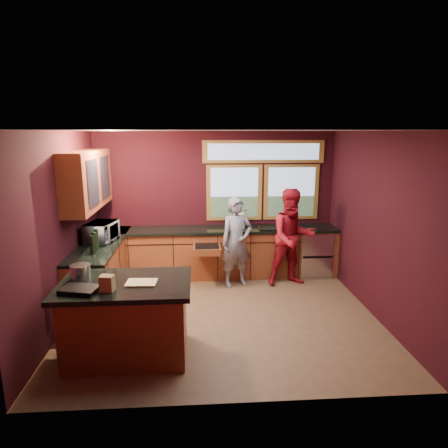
{
  "coord_description": "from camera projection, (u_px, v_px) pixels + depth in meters",
  "views": [
    {
      "loc": [
        -0.36,
        -5.51,
        2.68
      ],
      "look_at": [
        0.04,
        0.4,
        1.31
      ],
      "focal_mm": 32.0,
      "sensor_mm": 36.0,
      "label": 1
    }
  ],
  "objects": [
    {
      "name": "island",
      "position": [
        127.0,
        319.0,
        4.82
      ],
      "size": [
        1.55,
        1.05,
        0.95
      ],
      "color": "brown",
      "rests_on": "floor"
    },
    {
      "name": "back_counter",
      "position": [
        227.0,
        252.0,
        7.55
      ],
      "size": [
        4.5,
        0.64,
        0.93
      ],
      "color": "brown",
      "rests_on": "floor"
    },
    {
      "name": "paper_towel",
      "position": [
        241.0,
        221.0,
        7.43
      ],
      "size": [
        0.12,
        0.12,
        0.28
      ],
      "primitive_type": "cylinder",
      "color": "white",
      "rests_on": "back_counter"
    },
    {
      "name": "room_shell",
      "position": [
        181.0,
        193.0,
        5.86
      ],
      "size": [
        4.52,
        4.02,
        2.71
      ],
      "color": "black",
      "rests_on": "ground"
    },
    {
      "name": "microwave",
      "position": [
        102.0,
        232.0,
        6.49
      ],
      "size": [
        0.5,
        0.65,
        0.32
      ],
      "primitive_type": "imported",
      "rotation": [
        0.0,
        0.0,
        1.37
      ],
      "color": "#999999",
      "rests_on": "left_counter"
    },
    {
      "name": "person_red",
      "position": [
        292.0,
        237.0,
        7.03
      ],
      "size": [
        0.93,
        0.78,
        1.73
      ],
      "primitive_type": "imported",
      "rotation": [
        0.0,
        0.0,
        0.16
      ],
      "color": "maroon",
      "rests_on": "floor"
    },
    {
      "name": "floor",
      "position": [
        223.0,
        315.0,
        5.99
      ],
      "size": [
        4.5,
        4.5,
        0.0
      ],
      "primitive_type": "plane",
      "color": "brown",
      "rests_on": "ground"
    },
    {
      "name": "stock_pot",
      "position": [
        80.0,
        272.0,
        4.81
      ],
      "size": [
        0.24,
        0.24,
        0.18
      ],
      "primitive_type": "cylinder",
      "color": "silver",
      "rests_on": "island"
    },
    {
      "name": "paper_bag",
      "position": [
        107.0,
        283.0,
        4.44
      ],
      "size": [
        0.17,
        0.14,
        0.18
      ],
      "primitive_type": "cube",
      "rotation": [
        0.0,
        0.0,
        -0.16
      ],
      "color": "brown",
      "rests_on": "island"
    },
    {
      "name": "black_tray",
      "position": [
        80.0,
        290.0,
        4.44
      ],
      "size": [
        0.45,
        0.37,
        0.05
      ],
      "primitive_type": "cube",
      "rotation": [
        0.0,
        0.0,
        -0.23
      ],
      "color": "black",
      "rests_on": "island"
    },
    {
      "name": "potted_plant",
      "position": [
        240.0,
        218.0,
        7.47
      ],
      "size": [
        0.33,
        0.28,
        0.36
      ],
      "primitive_type": "imported",
      "color": "#999999",
      "rests_on": "back_counter"
    },
    {
      "name": "left_counter",
      "position": [
        102.0,
        269.0,
        6.58
      ],
      "size": [
        0.64,
        2.3,
        0.93
      ],
      "color": "brown",
      "rests_on": "floor"
    },
    {
      "name": "person_grey",
      "position": [
        237.0,
        242.0,
        6.99
      ],
      "size": [
        0.67,
        0.54,
        1.58
      ],
      "primitive_type": "imported",
      "rotation": [
        0.0,
        0.0,
        0.32
      ],
      "color": "slate",
      "rests_on": "floor"
    },
    {
      "name": "cutting_board",
      "position": [
        141.0,
        283.0,
        4.68
      ],
      "size": [
        0.36,
        0.27,
        0.02
      ],
      "primitive_type": "cube",
      "rotation": [
        0.0,
        0.0,
        -0.06
      ],
      "color": "tan",
      "rests_on": "island"
    }
  ]
}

